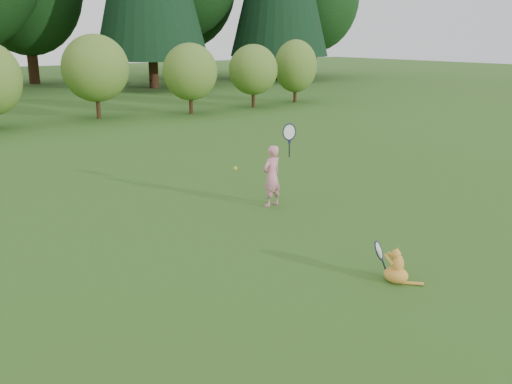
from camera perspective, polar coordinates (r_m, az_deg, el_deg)
ground at (r=7.37m, az=2.48°, el=-6.84°), size 100.00×100.00×0.00m
shrub_row at (r=18.83m, az=-23.66°, el=9.95°), size 28.00×3.00×2.80m
child at (r=9.51m, az=1.65°, el=1.76°), size 0.59×0.33×1.55m
cat at (r=6.87m, az=13.82°, el=-7.04°), size 0.36×0.63×0.56m
tennis_ball at (r=8.81m, az=-2.08°, el=2.39°), size 0.06×0.06×0.06m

